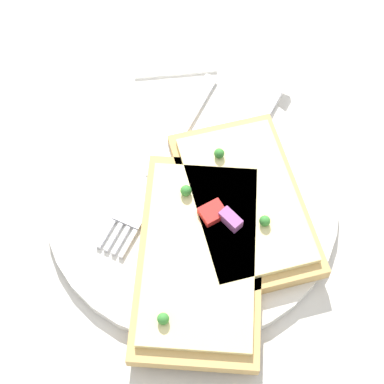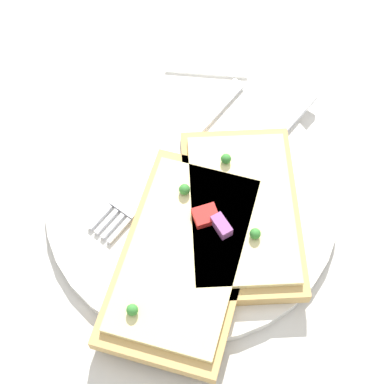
{
  "view_description": "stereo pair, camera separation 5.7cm",
  "coord_description": "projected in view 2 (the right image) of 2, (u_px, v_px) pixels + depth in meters",
  "views": [
    {
      "loc": [
        0.27,
        -0.03,
        0.52
      ],
      "look_at": [
        0.0,
        0.0,
        0.02
      ],
      "focal_mm": 60.0,
      "sensor_mm": 36.0,
      "label": 1
    },
    {
      "loc": [
        0.27,
        0.03,
        0.52
      ],
      "look_at": [
        0.0,
        0.0,
        0.02
      ],
      "focal_mm": 60.0,
      "sensor_mm": 36.0,
      "label": 2
    }
  ],
  "objects": [
    {
      "name": "knife",
      "position": [
        256.0,
        155.0,
        0.6
      ],
      "size": [
        0.19,
        0.13,
        0.01
      ],
      "rotation": [
        0.0,
        0.0,
        5.71
      ],
      "color": "silver",
      "rests_on": "plate"
    },
    {
      "name": "plate",
      "position": [
        192.0,
        201.0,
        0.58
      ],
      "size": [
        0.26,
        0.26,
        0.01
      ],
      "color": "silver",
      "rests_on": "ground"
    },
    {
      "name": "pizza_slice_corner",
      "position": [
        241.0,
        211.0,
        0.56
      ],
      "size": [
        0.18,
        0.12,
        0.03
      ],
      "rotation": [
        0.0,
        0.0,
        0.15
      ],
      "color": "tan",
      "rests_on": "plate"
    },
    {
      "name": "fork",
      "position": [
        166.0,
        163.0,
        0.59
      ],
      "size": [
        0.19,
        0.13,
        0.01
      ],
      "rotation": [
        0.0,
        0.0,
        5.73
      ],
      "color": "silver",
      "rests_on": "plate"
    },
    {
      "name": "crumb_scatter",
      "position": [
        165.0,
        232.0,
        0.56
      ],
      "size": [
        0.09,
        0.05,
        0.01
      ],
      "color": "tan",
      "rests_on": "plate"
    },
    {
      "name": "pizza_slice_main",
      "position": [
        184.0,
        256.0,
        0.54
      ],
      "size": [
        0.2,
        0.14,
        0.03
      ],
      "rotation": [
        0.0,
        0.0,
        2.96
      ],
      "color": "tan",
      "rests_on": "plate"
    },
    {
      "name": "napkin",
      "position": [
        215.0,
        23.0,
        0.69
      ],
      "size": [
        0.14,
        0.09,
        0.01
      ],
      "color": "white",
      "rests_on": "ground"
    },
    {
      "name": "ground_plane",
      "position": [
        192.0,
        204.0,
        0.59
      ],
      "size": [
        4.0,
        4.0,
        0.0
      ],
      "primitive_type": "plane",
      "color": "beige"
    }
  ]
}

